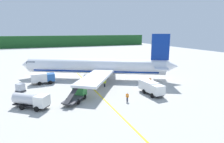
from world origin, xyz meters
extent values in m
cube|color=#1E5123|center=(0.00, 128.52, 4.36)|extent=(216.00, 6.00, 8.71)
cylinder|color=white|center=(30.93, 17.26, 3.50)|extent=(33.60, 20.19, 3.80)
cone|color=white|center=(13.96, 26.23, 3.50)|extent=(3.81, 4.31, 3.61)
cone|color=white|center=(48.26, 8.10, 3.90)|extent=(4.34, 4.35, 3.23)
cube|color=#192333|center=(15.90, 25.20, 4.36)|extent=(3.63, 3.98, 0.60)
cube|color=white|center=(28.43, 8.24, 2.83)|extent=(12.90, 15.96, 0.50)
cylinder|color=slate|center=(28.12, 11.51, 1.63)|extent=(3.86, 3.44, 2.20)
cube|color=white|center=(36.97, 24.40, 2.83)|extent=(10.41, 16.64, 0.50)
cylinder|color=slate|center=(34.10, 22.82, 1.63)|extent=(3.86, 3.44, 2.20)
cube|color=navy|center=(45.52, 9.54, 8.65)|extent=(4.06, 2.37, 6.50)
cube|color=white|center=(45.52, 9.54, 3.90)|extent=(7.69, 10.69, 0.24)
cube|color=navy|center=(30.93, 17.26, 2.46)|extent=(30.33, 18.34, 0.36)
cylinder|color=black|center=(18.84, 23.65, 0.55)|extent=(1.14, 0.82, 1.10)
cylinder|color=gray|center=(18.84, 23.65, 1.35)|extent=(0.20, 0.20, 0.50)
cylinder|color=black|center=(31.04, 14.26, 0.55)|extent=(1.14, 0.82, 1.10)
cylinder|color=gray|center=(31.04, 14.26, 1.35)|extent=(0.20, 0.20, 0.50)
cylinder|color=black|center=(33.47, 18.85, 0.55)|extent=(1.14, 0.82, 1.10)
cylinder|color=gray|center=(33.47, 18.85, 1.35)|extent=(0.20, 0.20, 0.50)
cube|color=#338C3F|center=(23.87, 4.14, 1.50)|extent=(2.84, 2.77, 1.80)
cube|color=#192333|center=(24.39, 4.81, 1.86)|extent=(1.51, 1.19, 0.94)
cube|color=#4C4C51|center=(22.05, 1.77, 0.72)|extent=(4.29, 4.65, 0.24)
cube|color=#2D2D33|center=(21.80, 1.45, 1.70)|extent=(3.34, 3.96, 1.83)
cube|color=#262628|center=(22.60, 2.48, 0.52)|extent=(4.87, 5.67, 0.16)
cylinder|color=black|center=(22.82, 4.57, 0.45)|extent=(0.77, 0.88, 0.90)
cylinder|color=black|center=(24.56, 3.23, 0.45)|extent=(0.77, 0.88, 0.90)
cylinder|color=black|center=(21.18, 2.44, 0.45)|extent=(0.77, 0.88, 0.90)
cylinder|color=black|center=(22.92, 1.10, 0.45)|extent=(0.77, 0.88, 0.90)
cube|color=white|center=(16.97, 1.08, 1.50)|extent=(2.77, 2.84, 1.80)
cube|color=#192333|center=(17.64, 0.56, 1.86)|extent=(1.19, 1.51, 0.94)
cylinder|color=silver|center=(14.50, 2.98, 1.50)|extent=(4.44, 4.00, 1.80)
cube|color=#262628|center=(15.21, 2.44, 0.52)|extent=(5.88, 5.02, 0.16)
cylinder|color=black|center=(17.40, 2.14, 0.45)|extent=(0.88, 0.77, 0.90)
cylinder|color=black|center=(16.06, 0.39, 0.45)|extent=(0.88, 0.77, 0.90)
cylinder|color=black|center=(15.17, 3.86, 0.45)|extent=(0.88, 0.77, 0.90)
cylinder|color=black|center=(13.83, 2.11, 0.45)|extent=(0.88, 0.77, 0.90)
cube|color=white|center=(37.92, -1.03, 1.50)|extent=(2.30, 1.92, 1.80)
cube|color=#192333|center=(37.97, -1.88, 1.86)|extent=(1.85, 0.18, 0.94)
cube|color=white|center=(37.75, 2.03, 1.56)|extent=(2.43, 4.44, 1.92)
cube|color=#262628|center=(37.80, 1.13, 0.52)|extent=(1.87, 6.21, 0.16)
cylinder|color=black|center=(39.00, -0.67, 0.45)|extent=(0.33, 0.91, 0.90)
cylinder|color=black|center=(36.81, -0.79, 0.45)|extent=(0.33, 0.91, 0.90)
cylinder|color=black|center=(38.85, 2.09, 0.45)|extent=(0.33, 0.91, 0.90)
cylinder|color=black|center=(36.65, 1.97, 0.45)|extent=(0.33, 0.91, 0.90)
cube|color=#2659A5|center=(19.57, 17.61, 1.50)|extent=(1.88, 2.26, 1.80)
cube|color=#192333|center=(20.42, 17.64, 1.86)|extent=(0.15, 1.85, 0.94)
cube|color=white|center=(16.87, 17.51, 1.61)|extent=(3.68, 2.33, 2.02)
cube|color=#262628|center=(17.77, 17.54, 0.52)|extent=(5.45, 1.73, 0.16)
cylinder|color=black|center=(19.23, 18.69, 0.45)|extent=(0.91, 0.31, 0.90)
cylinder|color=black|center=(19.31, 16.50, 0.45)|extent=(0.91, 0.31, 0.90)
cylinder|color=black|center=(16.83, 18.61, 0.45)|extent=(0.91, 0.31, 0.90)
cylinder|color=black|center=(16.91, 16.41, 0.45)|extent=(0.91, 0.31, 0.90)
cube|color=#333338|center=(13.04, 12.71, 0.15)|extent=(2.25, 2.25, 0.30)
cube|color=#B2B7C1|center=(13.04, 12.71, 1.03)|extent=(1.97, 1.97, 1.45)
cube|color=#B2B7C1|center=(13.45, 12.99, 1.60)|extent=(1.31, 1.51, 0.54)
cylinder|color=#191E33|center=(41.44, 7.15, 0.44)|extent=(0.14, 0.14, 0.87)
cylinder|color=#191E33|center=(41.30, 7.27, 0.44)|extent=(0.14, 0.14, 0.87)
cube|color=orange|center=(41.37, 7.21, 1.20)|extent=(0.48, 0.45, 0.66)
cube|color=silver|center=(41.37, 7.21, 1.23)|extent=(0.49, 0.47, 0.06)
sphere|color=tan|center=(41.37, 7.21, 1.65)|extent=(0.24, 0.24, 0.24)
cylinder|color=orange|center=(41.58, 7.04, 1.23)|extent=(0.09, 0.09, 0.62)
cylinder|color=orange|center=(41.17, 7.39, 1.23)|extent=(0.09, 0.09, 0.62)
cylinder|color=#191E33|center=(40.87, 4.62, 0.43)|extent=(0.14, 0.14, 0.86)
cylinder|color=#191E33|center=(40.75, 4.76, 0.43)|extent=(0.14, 0.14, 0.86)
cube|color=#CCE519|center=(40.81, 4.69, 1.19)|extent=(0.45, 0.48, 0.65)
cube|color=silver|center=(40.81, 4.69, 1.22)|extent=(0.46, 0.49, 0.06)
sphere|color=tan|center=(40.81, 4.69, 1.63)|extent=(0.23, 0.23, 0.23)
cylinder|color=#CCE519|center=(40.98, 4.48, 1.22)|extent=(0.09, 0.09, 0.62)
cylinder|color=#CCE519|center=(40.64, 4.90, 1.22)|extent=(0.09, 0.09, 0.62)
cylinder|color=#191E33|center=(30.83, 9.40, 0.44)|extent=(0.14, 0.14, 0.88)
cylinder|color=#191E33|center=(30.66, 9.47, 0.44)|extent=(0.14, 0.14, 0.88)
cube|color=#CCE519|center=(30.75, 9.43, 1.21)|extent=(0.49, 0.38, 0.66)
cube|color=silver|center=(30.75, 9.43, 1.24)|extent=(0.50, 0.40, 0.06)
sphere|color=tan|center=(30.75, 9.43, 1.65)|extent=(0.24, 0.24, 0.24)
cylinder|color=#CCE519|center=(30.99, 9.32, 1.24)|extent=(0.09, 0.09, 0.62)
cylinder|color=#CCE519|center=(30.50, 9.55, 1.24)|extent=(0.09, 0.09, 0.62)
cylinder|color=#191E33|center=(31.45, -0.71, 0.40)|extent=(0.14, 0.14, 0.80)
cylinder|color=#191E33|center=(31.55, -0.86, 0.40)|extent=(0.14, 0.14, 0.80)
cube|color=orange|center=(31.50, -0.78, 1.10)|extent=(0.42, 0.49, 0.60)
cube|color=silver|center=(31.50, -0.78, 1.13)|extent=(0.44, 0.50, 0.06)
sphere|color=tan|center=(31.50, -0.78, 1.51)|extent=(0.22, 0.22, 0.22)
cylinder|color=orange|center=(31.35, -0.56, 1.13)|extent=(0.09, 0.09, 0.57)
cylinder|color=orange|center=(31.64, -1.01, 1.13)|extent=(0.09, 0.09, 0.57)
cube|color=yellow|center=(27.88, 12.26, 0.01)|extent=(0.30, 60.00, 0.01)
camera|label=1|loc=(16.65, -30.75, 12.67)|focal=30.98mm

